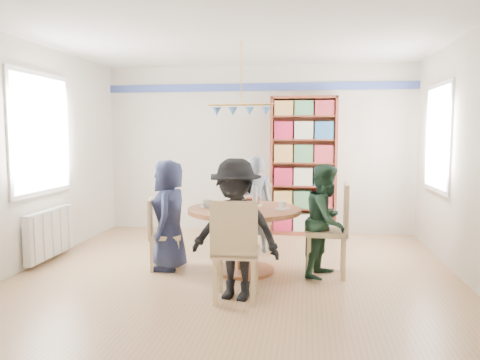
% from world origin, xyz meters
% --- Properties ---
extents(ground, '(5.00, 5.00, 0.00)m').
position_xyz_m(ground, '(0.00, 0.00, 0.00)').
color(ground, tan).
extents(room_shell, '(5.00, 5.00, 5.00)m').
position_xyz_m(room_shell, '(-0.26, 0.87, 1.65)').
color(room_shell, white).
rests_on(room_shell, ground).
extents(radiator, '(0.12, 1.00, 0.60)m').
position_xyz_m(radiator, '(-2.42, 0.30, 0.35)').
color(radiator, silver).
rests_on(radiator, ground).
extents(dining_table, '(1.30, 1.30, 0.75)m').
position_xyz_m(dining_table, '(0.08, 0.16, 0.56)').
color(dining_table, brown).
rests_on(dining_table, ground).
extents(chair_left, '(0.45, 0.45, 0.84)m').
position_xyz_m(chair_left, '(-0.93, 0.14, 0.46)').
color(chair_left, tan).
rests_on(chair_left, ground).
extents(chair_right, '(0.48, 0.48, 1.05)m').
position_xyz_m(chair_right, '(1.11, 0.17, 0.58)').
color(chair_right, tan).
rests_on(chair_right, ground).
extents(chair_far, '(0.44, 0.44, 0.92)m').
position_xyz_m(chair_far, '(0.12, 1.17, 0.51)').
color(chair_far, tan).
rests_on(chair_far, ground).
extents(chair_near, '(0.45, 0.45, 0.99)m').
position_xyz_m(chair_near, '(0.13, -0.85, 0.55)').
color(chair_near, tan).
rests_on(chair_near, ground).
extents(person_left, '(0.47, 0.67, 1.30)m').
position_xyz_m(person_left, '(-0.81, 0.16, 0.65)').
color(person_left, '#1B213D').
rests_on(person_left, ground).
extents(person_right, '(0.67, 0.75, 1.27)m').
position_xyz_m(person_right, '(1.01, 0.13, 0.63)').
color(person_right, '#183122').
rests_on(person_right, ground).
extents(person_far, '(0.54, 0.41, 1.31)m').
position_xyz_m(person_far, '(0.10, 1.09, 0.65)').
color(person_far, gray).
rests_on(person_far, ground).
extents(person_near, '(0.97, 0.68, 1.37)m').
position_xyz_m(person_near, '(0.12, -0.73, 0.68)').
color(person_near, black).
rests_on(person_near, ground).
extents(bookshelf, '(1.04, 0.31, 2.18)m').
position_xyz_m(bookshelf, '(0.74, 2.34, 1.07)').
color(bookshelf, maroon).
rests_on(bookshelf, ground).
extents(tableware, '(1.05, 1.05, 0.28)m').
position_xyz_m(tableware, '(0.06, 0.19, 0.81)').
color(tableware, white).
rests_on(tableware, dining_table).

